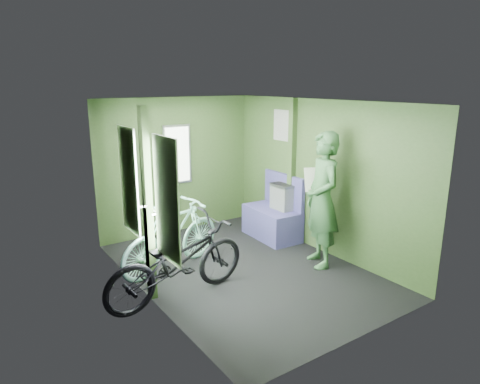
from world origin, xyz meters
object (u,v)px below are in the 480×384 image
object	(u,v)px
bicycle_mint	(174,270)
passenger	(322,200)
bicycle_black	(180,299)
waste_box	(283,211)
bench_seat	(273,219)

from	to	relation	value
bicycle_mint	passenger	bearing A→B (deg)	-133.43
bicycle_black	passenger	world-z (taller)	passenger
bicycle_black	bicycle_mint	distance (m)	0.84
passenger	waste_box	xyz separation A→B (m)	(0.25, 1.12, -0.49)
bicycle_mint	bench_seat	xyz separation A→B (m)	(1.96, 0.25, 0.31)
bicycle_black	bench_seat	world-z (taller)	bench_seat
waste_box	bicycle_black	bearing A→B (deg)	-158.96
passenger	bicycle_black	bearing A→B (deg)	-73.54
bicycle_black	waste_box	bearing A→B (deg)	-74.90
bicycle_black	passenger	distance (m)	2.34
bicycle_mint	passenger	xyz separation A→B (m)	(1.82, -0.98, 0.95)
bicycle_mint	waste_box	world-z (taller)	waste_box
waste_box	bench_seat	world-z (taller)	bench_seat
bicycle_black	waste_box	distance (m)	2.59
waste_box	bicycle_mint	bearing A→B (deg)	-176.21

